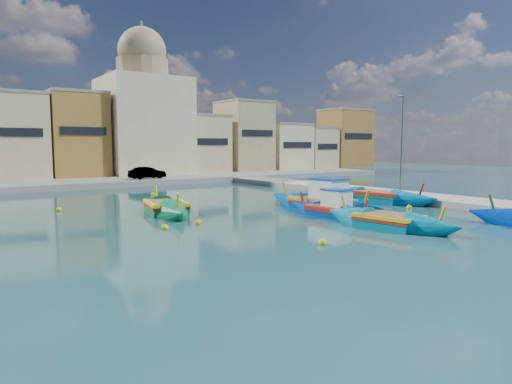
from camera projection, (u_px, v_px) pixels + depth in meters
name	position (u px, v px, depth m)	size (l,w,h in m)	color
ground	(258.00, 239.00, 20.46)	(160.00, 160.00, 0.00)	#153F3D
east_quay	(478.00, 204.00, 30.59)	(4.00, 70.00, 0.50)	gray
north_quay	(80.00, 184.00, 46.66)	(80.00, 8.00, 0.60)	gray
north_townhouses	(120.00, 139.00, 55.98)	(83.20, 7.87, 10.19)	#C4B187
church_block	(144.00, 112.00, 58.03)	(10.00, 10.00, 19.10)	beige
quay_street_lamp	(401.00, 144.00, 34.78)	(1.18, 0.16, 8.00)	#595B60
parked_cars	(26.00, 178.00, 42.40)	(23.77, 2.35, 1.30)	#4C1919
luzzu_turquoise_cabin	(322.00, 204.00, 29.68)	(2.76, 10.32, 3.28)	#004F97
luzzu_blue_cabin	(332.00, 211.00, 27.15)	(2.12, 7.27, 2.54)	#003CAD
luzzu_cyan_mid	(377.00, 198.00, 33.92)	(4.01, 9.86, 2.84)	#006C9E
luzzu_green	(166.00, 209.00, 28.26)	(3.71, 8.71, 2.66)	#0B7643
luzzu_cyan_south	(388.00, 223.00, 23.30)	(3.03, 8.10, 2.46)	#00769C
mooring_buoys	(212.00, 214.00, 27.42)	(19.75, 22.65, 0.36)	yellow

